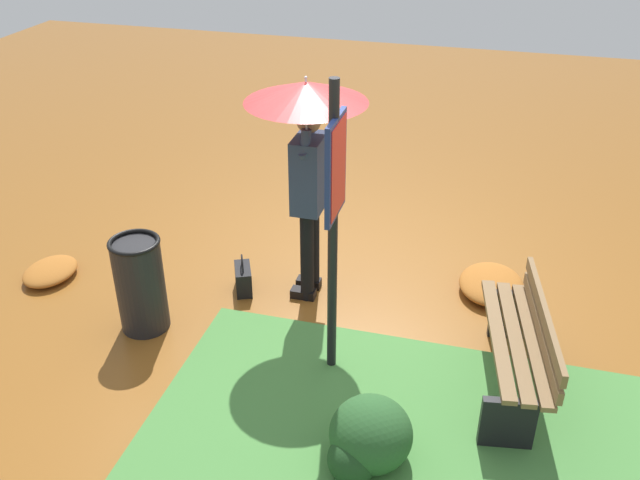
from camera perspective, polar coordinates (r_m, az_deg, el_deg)
ground_plane at (r=6.34m, az=0.72°, el=-4.02°), size 18.00×18.00×0.00m
person_with_umbrella at (r=5.50m, az=-1.04°, el=8.68°), size 0.96×0.96×2.04m
info_sign_post at (r=4.65m, az=1.20°, el=3.12°), size 0.44×0.07×2.30m
handbag at (r=6.29m, az=-6.36°, el=-3.17°), size 0.33×0.25×0.37m
park_bench at (r=5.23m, az=16.14°, el=-8.37°), size 1.40×0.58×0.75m
trash_bin at (r=5.83m, az=-14.63°, el=-3.56°), size 0.42×0.42×0.83m
shrub_cluster at (r=4.62m, az=3.94°, el=-16.06°), size 0.60×0.54×0.49m
leaf_pile_near_person at (r=6.46m, az=13.95°, el=-3.53°), size 0.71×0.57×0.16m
leaf_pile_by_bench at (r=6.95m, az=-21.39°, el=-2.42°), size 0.57×0.45×0.13m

